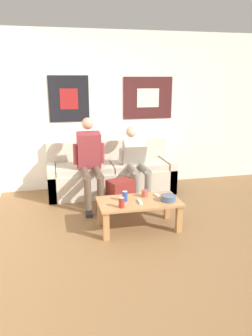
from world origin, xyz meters
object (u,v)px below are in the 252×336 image
object	(u,v)px
coffee_table	(139,206)
drink_can_red	(122,203)
backpack	(121,196)
game_controller_near_left	(140,202)
pillar_candle	(145,193)
person_seated_teen	(136,160)
ceramic_bowl	(168,198)
drink_can_blue	(125,196)
person_seated_adult	(90,159)
game_controller_near_right	(158,196)
couch	(111,175)

from	to	relation	value
coffee_table	drink_can_red	xyz separation A→B (m)	(-0.26, -0.17, 0.13)
backpack	game_controller_near_left	xyz separation A→B (m)	(0.08, -0.70, 0.17)
pillar_candle	person_seated_teen	bearing A→B (deg)	82.39
person_seated_teen	coffee_table	bearing A→B (deg)	-102.38
ceramic_bowl	game_controller_near_left	distance (m)	0.35
coffee_table	drink_can_blue	xyz separation A→B (m)	(-0.17, 0.03, 0.13)
person_seated_adult	game_controller_near_left	distance (m)	1.21
game_controller_near_left	drink_can_blue	bearing A→B (deg)	150.45
pillar_candle	game_controller_near_left	size ratio (longest dim) A/B	0.67
person_seated_teen	game_controller_near_right	bearing A→B (deg)	-88.15
couch	drink_can_red	xyz separation A→B (m)	(-0.17, -1.59, 0.15)
drink_can_blue	drink_can_red	bearing A→B (deg)	-113.18
backpack	game_controller_near_right	distance (m)	0.68
couch	ceramic_bowl	xyz separation A→B (m)	(0.44, -1.51, 0.13)
drink_can_blue	drink_can_red	size ratio (longest dim) A/B	1.00
drink_can_blue	ceramic_bowl	bearing A→B (deg)	-13.04
couch	ceramic_bowl	size ratio (longest dim) A/B	10.99
person_seated_teen	drink_can_red	distance (m)	1.35
drink_can_red	person_seated_teen	bearing A→B (deg)	68.41
coffee_table	drink_can_blue	size ratio (longest dim) A/B	8.13
couch	game_controller_near_left	bearing A→B (deg)	-86.70
drink_can_red	backpack	bearing A→B (deg)	78.25
person_seated_teen	person_seated_adult	bearing A→B (deg)	-174.90
coffee_table	person_seated_teen	xyz separation A→B (m)	(0.24, 1.08, 0.30)
coffee_table	backpack	size ratio (longest dim) A/B	2.32
coffee_table	ceramic_bowl	distance (m)	0.38
ceramic_bowl	game_controller_near_right	xyz separation A→B (m)	(-0.08, 0.17, -0.03)
person_seated_teen	drink_can_red	xyz separation A→B (m)	(-0.49, -1.24, -0.17)
couch	person_seated_adult	xyz separation A→B (m)	(-0.38, -0.41, 0.39)
drink_can_red	game_controller_near_right	size ratio (longest dim) A/B	0.84
person_seated_teen	pillar_candle	distance (m)	0.98
coffee_table	game_controller_near_left	xyz separation A→B (m)	(-0.00, -0.06, 0.08)
person_seated_adult	game_controller_near_right	world-z (taller)	person_seated_adult
person_seated_teen	game_controller_near_right	distance (m)	1.02
drink_can_red	game_controller_near_right	xyz separation A→B (m)	(0.52, 0.25, -0.05)
coffee_table	person_seated_adult	world-z (taller)	person_seated_adult
drink_can_blue	game_controller_near_left	xyz separation A→B (m)	(0.17, -0.09, -0.05)
backpack	drink_can_red	world-z (taller)	drink_can_red
drink_can_red	game_controller_near_right	world-z (taller)	drink_can_red
ceramic_bowl	pillar_candle	bearing A→B (deg)	138.57
pillar_candle	drink_can_blue	bearing A→B (deg)	-161.96
coffee_table	couch	bearing A→B (deg)	93.64
couch	person_seated_teen	size ratio (longest dim) A/B	1.88
game_controller_near_left	ceramic_bowl	bearing A→B (deg)	-4.21
person_seated_adult	drink_can_blue	bearing A→B (deg)	-72.91
couch	game_controller_near_left	xyz separation A→B (m)	(0.09, -1.48, 0.10)
person_seated_teen	ceramic_bowl	xyz separation A→B (m)	(0.11, -1.16, -0.19)
ceramic_bowl	coffee_table	bearing A→B (deg)	165.61
coffee_table	pillar_candle	size ratio (longest dim) A/B	10.32
backpack	drink_can_blue	world-z (taller)	drink_can_blue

